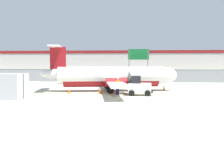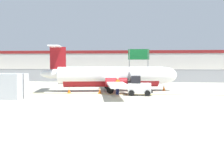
{
  "view_description": "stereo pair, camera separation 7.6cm",
  "coord_description": "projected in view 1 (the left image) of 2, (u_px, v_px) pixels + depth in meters",
  "views": [
    {
      "loc": [
        1.36,
        -22.75,
        3.11
      ],
      "look_at": [
        -0.95,
        5.57,
        1.8
      ],
      "focal_mm": 40.0,
      "sensor_mm": 36.0,
      "label": 1
    },
    {
      "loc": [
        1.44,
        -22.74,
        3.11
      ],
      "look_at": [
        -0.95,
        5.57,
        1.8
      ],
      "focal_mm": 40.0,
      "sensor_mm": 36.0,
      "label": 2
    }
  ],
  "objects": [
    {
      "name": "commuter_airplane",
      "position": [
        114.0,
        77.0,
        27.48
      ],
      "size": [
        15.13,
        16.04,
        4.92
      ],
      "rotation": [
        0.0,
        0.0,
        0.17
      ],
      "color": "white",
      "rests_on": "ground"
    },
    {
      "name": "traffic_cone_near_left",
      "position": [
        129.0,
        89.0,
        27.3
      ],
      "size": [
        0.36,
        0.36,
        0.64
      ],
      "color": "orange",
      "rests_on": "ground"
    },
    {
      "name": "parking_lot_strip",
      "position": [
        126.0,
        78.0,
        52.27
      ],
      "size": [
        98.0,
        17.0,
        0.12
      ],
      "color": "#38383A",
      "rests_on": "ground"
    },
    {
      "name": "highway_sign",
      "position": [
        138.0,
        57.0,
        42.73
      ],
      "size": [
        3.6,
        0.14,
        5.5
      ],
      "color": "slate",
      "rests_on": "ground"
    },
    {
      "name": "baggage_tug",
      "position": [
        139.0,
        86.0,
        23.93
      ],
      "size": [
        2.35,
        1.42,
        1.88
      ],
      "rotation": [
        0.0,
        0.0,
        -0.02
      ],
      "color": "silver",
      "rests_on": "ground"
    },
    {
      "name": "cargo_container",
      "position": [
        11.0,
        86.0,
        21.69
      ],
      "size": [
        2.58,
        2.22,
        2.2
      ],
      "rotation": [
        0.0,
        0.0,
        -0.09
      ],
      "color": "#B7BCC1",
      "rests_on": "ground"
    },
    {
      "name": "perimeter_fence",
      "position": [
        124.0,
        75.0,
        40.77
      ],
      "size": [
        98.0,
        0.1,
        2.1
      ],
      "color": "gray",
      "rests_on": "ground"
    },
    {
      "name": "traffic_cone_far_left",
      "position": [
        164.0,
        88.0,
        28.14
      ],
      "size": [
        0.36,
        0.36,
        0.64
      ],
      "color": "orange",
      "rests_on": "ground"
    },
    {
      "name": "traffic_cone_far_right",
      "position": [
        69.0,
        90.0,
        25.7
      ],
      "size": [
        0.36,
        0.36,
        0.64
      ],
      "color": "orange",
      "rests_on": "ground"
    },
    {
      "name": "parked_car_3",
      "position": [
        181.0,
        73.0,
        55.41
      ],
      "size": [
        4.21,
        2.02,
        1.58
      ],
      "rotation": [
        0.0,
        0.0,
        3.15
      ],
      "color": "silver",
      "rests_on": "parking_lot_strip"
    },
    {
      "name": "ground_plane",
      "position": [
        119.0,
        94.0,
        24.89
      ],
      "size": [
        140.0,
        140.0,
        0.01
      ],
      "color": "#B2AD99"
    },
    {
      "name": "ground_crew_worker",
      "position": [
        118.0,
        85.0,
        24.51
      ],
      "size": [
        0.48,
        0.48,
        1.7
      ],
      "rotation": [
        0.0,
        0.0,
        0.87
      ],
      "color": "#191E4C",
      "rests_on": "ground"
    },
    {
      "name": "traffic_cone_near_right",
      "position": [
        100.0,
        90.0,
        25.49
      ],
      "size": [
        0.36,
        0.36,
        0.64
      ],
      "color": "orange",
      "rests_on": "ground"
    },
    {
      "name": "parked_car_2",
      "position": [
        146.0,
        73.0,
        53.0
      ],
      "size": [
        4.33,
        2.28,
        1.58
      ],
      "rotation": [
        0.0,
        0.0,
        3.06
      ],
      "color": "navy",
      "rests_on": "parking_lot_strip"
    },
    {
      "name": "parked_car_0",
      "position": [
        75.0,
        72.0,
        58.78
      ],
      "size": [
        4.32,
        2.25,
        1.58
      ],
      "rotation": [
        0.0,
        0.0,
        3.07
      ],
      "color": "gray",
      "rests_on": "parking_lot_strip"
    },
    {
      "name": "parked_car_1",
      "position": [
        100.0,
        74.0,
        49.52
      ],
      "size": [
        4.23,
        2.07,
        1.58
      ],
      "rotation": [
        0.0,
        0.0,
        3.12
      ],
      "color": "gray",
      "rests_on": "parking_lot_strip"
    },
    {
      "name": "background_building",
      "position": [
        128.0,
        62.0,
        70.53
      ],
      "size": [
        91.0,
        8.1,
        6.5
      ],
      "color": "beige",
      "rests_on": "ground"
    }
  ]
}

